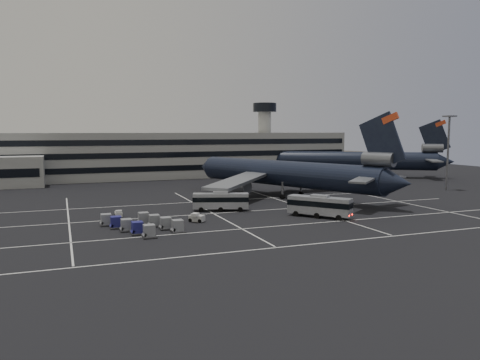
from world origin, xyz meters
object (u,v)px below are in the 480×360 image
object	(u,v)px
trijet_main	(287,173)
bus_near	(320,205)
tug_a	(119,214)
uld_cluster	(142,224)
bus_far	(221,200)

from	to	relation	value
trijet_main	bus_near	size ratio (longest dim) A/B	5.44
bus_near	tug_a	world-z (taller)	bus_near
tug_a	uld_cluster	world-z (taller)	uld_cluster
bus_near	bus_far	bearing A→B (deg)	99.95
uld_cluster	bus_near	bearing A→B (deg)	-1.60
uld_cluster	trijet_main	bearing A→B (deg)	33.02
bus_far	uld_cluster	xyz separation A→B (m)	(-16.13, -11.16, -1.07)
trijet_main	uld_cluster	size ratio (longest dim) A/B	4.10
trijet_main	bus_near	xyz separation A→B (m)	(-5.82, -23.88, -3.15)
bus_far	tug_a	distance (m)	18.19
bus_near	uld_cluster	world-z (taller)	bus_near
trijet_main	uld_cluster	xyz separation A→B (m)	(-35.47, -23.05, -4.37)
bus_far	tug_a	xyz separation A→B (m)	(-18.13, 0.29, -1.40)
tug_a	uld_cluster	size ratio (longest dim) A/B	0.15
tug_a	bus_far	bearing A→B (deg)	-1.73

